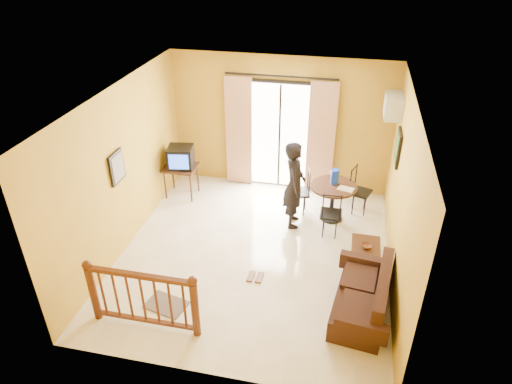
% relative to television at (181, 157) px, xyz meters
% --- Properties ---
extents(ground, '(5.00, 5.00, 0.00)m').
position_rel_television_xyz_m(ground, '(1.87, -1.64, -0.88)').
color(ground, beige).
rests_on(ground, ground).
extents(room_shell, '(5.00, 5.00, 5.00)m').
position_rel_television_xyz_m(room_shell, '(1.87, -1.64, 0.82)').
color(room_shell, white).
rests_on(room_shell, ground).
extents(balcony_door, '(2.25, 0.14, 2.46)m').
position_rel_television_xyz_m(balcony_door, '(1.87, 0.79, 0.30)').
color(balcony_door, black).
rests_on(balcony_door, ground).
extents(tv_table, '(0.66, 0.55, 0.66)m').
position_rel_television_xyz_m(tv_table, '(-0.03, 0.00, -0.30)').
color(tv_table, black).
rests_on(tv_table, ground).
extents(television, '(0.55, 0.52, 0.44)m').
position_rel_television_xyz_m(television, '(0.00, 0.00, 0.00)').
color(television, black).
rests_on(television, tv_table).
extents(picture_left, '(0.05, 0.42, 0.52)m').
position_rel_television_xyz_m(picture_left, '(-0.35, -1.84, 0.67)').
color(picture_left, black).
rests_on(picture_left, room_shell).
extents(dining_table, '(0.87, 0.87, 0.72)m').
position_rel_television_xyz_m(dining_table, '(3.08, -0.23, -0.31)').
color(dining_table, black).
rests_on(dining_table, ground).
extents(water_jug, '(0.15, 0.15, 0.29)m').
position_rel_television_xyz_m(water_jug, '(3.08, -0.14, -0.01)').
color(water_jug, '#1334B6').
rests_on(water_jug, dining_table).
extents(serving_tray, '(0.32, 0.25, 0.02)m').
position_rel_television_xyz_m(serving_tray, '(3.30, -0.33, -0.15)').
color(serving_tray, '#F1E9CE').
rests_on(serving_tray, dining_table).
extents(dining_chairs, '(1.65, 1.35, 0.95)m').
position_rel_television_xyz_m(dining_chairs, '(3.04, -0.28, -0.88)').
color(dining_chairs, black).
rests_on(dining_chairs, ground).
extents(air_conditioner, '(0.31, 0.60, 0.40)m').
position_rel_television_xyz_m(air_conditioner, '(3.96, 0.31, 1.27)').
color(air_conditioner, silver).
rests_on(air_conditioner, room_shell).
extents(botanical_print, '(0.05, 0.50, 0.60)m').
position_rel_television_xyz_m(botanical_print, '(4.09, -0.34, 0.77)').
color(botanical_print, black).
rests_on(botanical_print, room_shell).
extents(coffee_table, '(0.46, 0.84, 0.37)m').
position_rel_television_xyz_m(coffee_table, '(3.72, -1.60, -0.63)').
color(coffee_table, black).
rests_on(coffee_table, ground).
extents(bowl, '(0.18, 0.18, 0.05)m').
position_rel_television_xyz_m(bowl, '(3.72, -1.55, -0.48)').
color(bowl, brown).
rests_on(bowl, coffee_table).
extents(sofa, '(0.88, 1.61, 0.73)m').
position_rel_television_xyz_m(sofa, '(3.72, -2.65, -0.61)').
color(sofa, black).
rests_on(sofa, ground).
extents(standing_person, '(0.50, 0.67, 1.68)m').
position_rel_television_xyz_m(standing_person, '(2.38, -0.56, -0.04)').
color(standing_person, black).
rests_on(standing_person, ground).
extents(stair_balustrade, '(1.63, 0.13, 1.04)m').
position_rel_television_xyz_m(stair_balustrade, '(0.72, -3.54, -0.32)').
color(stair_balustrade, '#471E0F').
rests_on(stair_balustrade, ground).
extents(doormat, '(0.68, 0.53, 0.02)m').
position_rel_television_xyz_m(doormat, '(0.84, -3.11, -0.87)').
color(doormat, '#574C46').
rests_on(doormat, ground).
extents(sandals, '(0.25, 0.25, 0.03)m').
position_rel_television_xyz_m(sandals, '(2.01, -2.23, -0.87)').
color(sandals, brown).
rests_on(sandals, ground).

